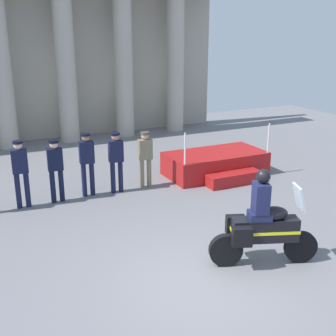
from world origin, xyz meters
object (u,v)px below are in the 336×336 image
(officer_in_row_5, at_px, (145,155))
(motorcycle_with_rider, at_px, (261,226))
(officer_in_row_2, at_px, (56,166))
(officer_in_row_1, at_px, (20,169))
(reviewing_stand, at_px, (217,164))
(officer_in_row_3, at_px, (87,159))
(officer_in_row_4, at_px, (116,158))

(officer_in_row_5, height_order, motorcycle_with_rider, motorcycle_with_rider)
(motorcycle_with_rider, bearing_deg, officer_in_row_2, 140.62)
(officer_in_row_2, bearing_deg, officer_in_row_1, 6.21)
(reviewing_stand, height_order, officer_in_row_1, officer_in_row_1)
(reviewing_stand, relative_size, officer_in_row_2, 1.84)
(officer_in_row_1, bearing_deg, reviewing_stand, -173.35)
(officer_in_row_5, relative_size, motorcycle_with_rider, 0.80)
(reviewing_stand, xyz_separation_m, motorcycle_with_rider, (-2.10, -4.94, 0.46))
(officer_in_row_1, bearing_deg, officer_in_row_2, -173.79)
(officer_in_row_3, relative_size, officer_in_row_5, 1.08)
(officer_in_row_1, height_order, officer_in_row_5, officer_in_row_1)
(officer_in_row_1, height_order, officer_in_row_3, officer_in_row_1)
(officer_in_row_1, relative_size, officer_in_row_5, 1.08)
(officer_in_row_2, height_order, motorcycle_with_rider, motorcycle_with_rider)
(officer_in_row_1, relative_size, officer_in_row_3, 1.00)
(officer_in_row_3, height_order, officer_in_row_5, officer_in_row_3)
(motorcycle_with_rider, bearing_deg, officer_in_row_5, 114.07)
(reviewing_stand, bearing_deg, officer_in_row_3, -179.93)
(officer_in_row_4, bearing_deg, reviewing_stand, -172.66)
(officer_in_row_3, distance_m, officer_in_row_4, 0.78)
(reviewing_stand, xyz_separation_m, officer_in_row_3, (-4.03, -0.00, 0.68))
(reviewing_stand, distance_m, officer_in_row_5, 2.45)
(officer_in_row_1, xyz_separation_m, officer_in_row_4, (2.47, 0.00, -0.03))
(officer_in_row_4, bearing_deg, motorcycle_with_rider, 109.08)
(officer_in_row_4, bearing_deg, officer_in_row_1, 5.74)
(officer_in_row_2, xyz_separation_m, motorcycle_with_rider, (2.78, -4.84, -0.18))
(officer_in_row_2, height_order, officer_in_row_3, officer_in_row_3)
(officer_in_row_3, bearing_deg, officer_in_row_4, 178.91)
(officer_in_row_1, bearing_deg, officer_in_row_4, -174.26)
(officer_in_row_1, height_order, motorcycle_with_rider, motorcycle_with_rider)
(reviewing_stand, bearing_deg, officer_in_row_5, -179.16)
(officer_in_row_1, height_order, officer_in_row_4, officer_in_row_1)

